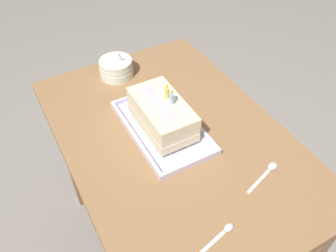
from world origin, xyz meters
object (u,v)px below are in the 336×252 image
at_px(bowl_stack, 116,68).
at_px(serving_spoon_near_tray, 223,232).
at_px(serving_spoon_by_bowls, 269,170).
at_px(foil_tray, 162,128).
at_px(birthday_cake, 162,114).

xyz_separation_m(bowl_stack, serving_spoon_near_tray, (0.77, -0.03, -0.03)).
bearing_deg(bowl_stack, serving_spoon_by_bowls, 17.64).
distance_m(foil_tray, serving_spoon_by_bowls, 0.37).
relative_size(birthday_cake, serving_spoon_by_bowls, 1.70).
height_order(birthday_cake, bowl_stack, birthday_cake).
relative_size(serving_spoon_near_tray, serving_spoon_by_bowls, 0.89).
height_order(serving_spoon_near_tray, serving_spoon_by_bowls, serving_spoon_by_bowls).
relative_size(foil_tray, serving_spoon_near_tray, 2.92).
height_order(foil_tray, bowl_stack, bowl_stack).
distance_m(birthday_cake, serving_spoon_near_tray, 0.42).
xyz_separation_m(serving_spoon_near_tray, serving_spoon_by_bowls, (-0.10, 0.24, 0.00)).
xyz_separation_m(birthday_cake, serving_spoon_near_tray, (0.41, -0.04, -0.07)).
bearing_deg(birthday_cake, serving_spoon_by_bowls, 32.50).
relative_size(bowl_stack, serving_spoon_by_bowls, 0.91).
bearing_deg(serving_spoon_near_tray, birthday_cake, 174.23).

